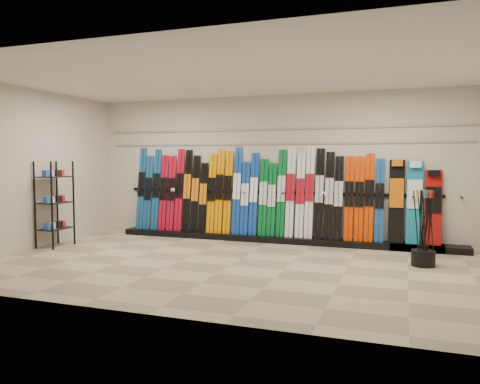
% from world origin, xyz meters
% --- Properties ---
extents(floor, '(8.00, 8.00, 0.00)m').
position_xyz_m(floor, '(0.00, 0.00, 0.00)').
color(floor, gray).
rests_on(floor, ground).
extents(back_wall, '(8.00, 0.00, 8.00)m').
position_xyz_m(back_wall, '(0.00, 2.50, 1.50)').
color(back_wall, beige).
rests_on(back_wall, floor).
extents(left_wall, '(0.00, 5.00, 5.00)m').
position_xyz_m(left_wall, '(-4.00, 0.00, 1.50)').
color(left_wall, beige).
rests_on(left_wall, floor).
extents(ceiling, '(8.00, 8.00, 0.00)m').
position_xyz_m(ceiling, '(0.00, 0.00, 3.00)').
color(ceiling, silver).
rests_on(ceiling, back_wall).
extents(ski_rack_base, '(8.00, 0.40, 0.12)m').
position_xyz_m(ski_rack_base, '(0.22, 2.28, 0.06)').
color(ski_rack_base, black).
rests_on(ski_rack_base, floor).
extents(skis, '(5.36, 0.29, 1.83)m').
position_xyz_m(skis, '(-0.46, 2.36, 0.97)').
color(skis, navy).
rests_on(skis, ski_rack_base).
extents(snowboards, '(0.93, 0.24, 1.56)m').
position_xyz_m(snowboards, '(2.76, 2.35, 0.86)').
color(snowboards, black).
rests_on(snowboards, ski_rack_base).
extents(accessory_rack, '(0.40, 0.60, 1.65)m').
position_xyz_m(accessory_rack, '(-3.75, 0.38, 0.82)').
color(accessory_rack, black).
rests_on(accessory_rack, floor).
extents(pole_bin, '(0.36, 0.36, 0.25)m').
position_xyz_m(pole_bin, '(2.89, 0.98, 0.12)').
color(pole_bin, black).
rests_on(pole_bin, floor).
extents(ski_poles, '(0.35, 0.27, 1.18)m').
position_xyz_m(ski_poles, '(2.91, 1.02, 0.61)').
color(ski_poles, black).
rests_on(ski_poles, pole_bin).
extents(slatwall_rail_0, '(7.60, 0.02, 0.03)m').
position_xyz_m(slatwall_rail_0, '(0.00, 2.48, 2.00)').
color(slatwall_rail_0, gray).
rests_on(slatwall_rail_0, back_wall).
extents(slatwall_rail_1, '(7.60, 0.02, 0.03)m').
position_xyz_m(slatwall_rail_1, '(0.00, 2.48, 2.30)').
color(slatwall_rail_1, gray).
rests_on(slatwall_rail_1, back_wall).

